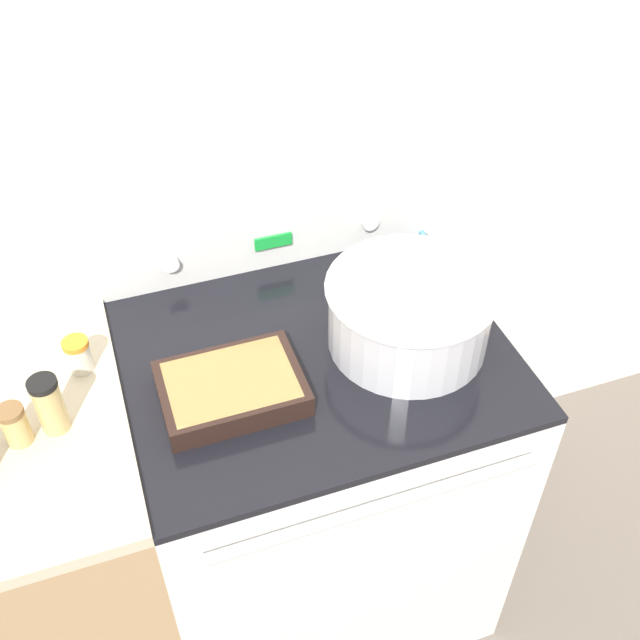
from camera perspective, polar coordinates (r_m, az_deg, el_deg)
name	(u,v)px	position (r m, az deg, el deg)	size (l,w,h in m)	color
kitchen_wall	(257,132)	(1.71, -4.84, 14.06)	(8.00, 0.05, 2.50)	silver
stove_range	(315,477)	(1.96, -0.39, -11.89)	(0.81, 0.73, 0.94)	silver
control_panel	(270,236)	(1.79, -3.87, 6.37)	(0.81, 0.07, 0.14)	silver
side_counter	(33,558)	(1.95, -21.01, -16.57)	(0.58, 0.70, 0.95)	tan
mixing_bowl	(410,311)	(1.57, 6.84, 0.72)	(0.36, 0.36, 0.16)	silver
casserole_dish	(231,387)	(1.50, -6.77, -5.10)	(0.28, 0.20, 0.05)	black
ladle	(453,261)	(1.80, 10.07, 4.48)	(0.08, 0.32, 0.08)	teal
spice_jar_orange_cap	(78,355)	(1.59, -17.92, -2.55)	(0.05, 0.05, 0.08)	beige
spice_jar_black_cap	(49,404)	(1.48, -19.92, -6.07)	(0.06, 0.06, 0.13)	tan
spice_jar_brown_cap	(15,425)	(1.50, -22.22, -7.42)	(0.05, 0.05, 0.09)	tan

